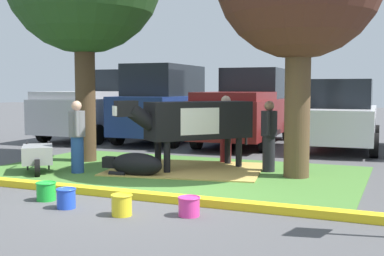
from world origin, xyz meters
The scene contains 18 objects.
ground_plane centered at (0.00, 0.00, 0.00)m, with size 80.00×80.00×0.00m, color #4C4C4F.
grass_island centered at (-0.45, 2.31, 0.01)m, with size 7.80×4.61×0.02m, color #477A33.
curb_yellow centered at (-0.45, -0.15, 0.06)m, with size 9.00×0.24×0.12m, color yellow.
hay_bedding centered at (-0.25, 2.67, 0.03)m, with size 3.20×2.40×0.04m, color tan.
cow_holstein centered at (-0.11, 2.78, 1.07)m, with size 2.34×2.61×1.53m.
calf_lying centered at (-0.91, 1.60, 0.24)m, with size 1.32×0.55×0.48m.
person_handler centered at (1.44, 3.13, 0.81)m, with size 0.34×0.53×1.51m.
person_visitor_near centered at (0.22, 3.89, 0.86)m, with size 0.51×0.34×1.60m.
person_visitor_far centered at (-2.18, 1.42, 0.81)m, with size 0.34×0.45×1.52m.
wheelbarrow centered at (-2.96, 1.12, 0.39)m, with size 1.28×1.42×0.63m.
bucket_green centered at (-1.14, -0.82, 0.15)m, with size 0.32×0.32×0.29m.
bucket_blue centered at (-0.53, -1.12, 0.16)m, with size 0.30×0.30×0.30m.
bucket_yellow centered at (0.45, -1.16, 0.16)m, with size 0.31×0.31×0.30m.
bucket_pink centered at (1.33, -0.81, 0.14)m, with size 0.32×0.32×0.27m.
pickup_truck_black centered at (-5.86, 7.78, 1.11)m, with size 2.39×5.48×2.42m.
suv_dark_grey centered at (-3.25, 7.67, 1.27)m, with size 2.27×4.67×2.52m.
pickup_truck_maroon centered at (-0.55, 8.06, 1.11)m, with size 2.39×5.48×2.42m.
hatchback_white centered at (2.41, 7.73, 0.98)m, with size 2.16×4.47×2.02m.
Camera 1 is at (4.05, -7.03, 1.79)m, focal length 46.36 mm.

